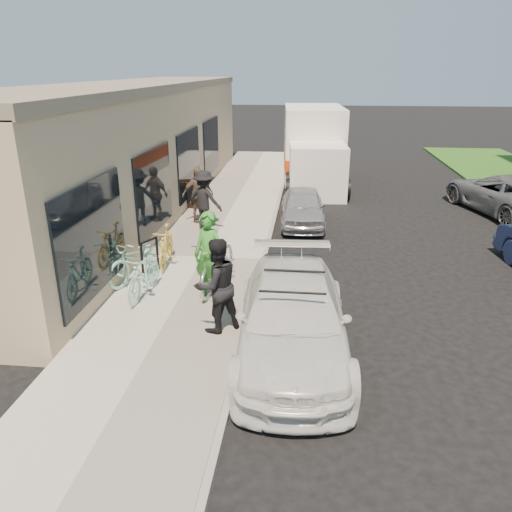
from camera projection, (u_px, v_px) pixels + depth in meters
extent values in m
plane|color=black|center=(272.00, 322.00, 9.81)|extent=(120.00, 120.00, 0.00)
cube|color=#B1AE9F|center=(203.00, 259.00, 12.77)|extent=(3.00, 34.00, 0.15)
cube|color=gray|center=(263.00, 262.00, 12.62)|extent=(0.12, 34.00, 0.13)
cube|color=#C2AF87|center=(138.00, 151.00, 17.06)|extent=(3.50, 20.00, 4.00)
cube|color=gray|center=(132.00, 86.00, 16.32)|extent=(3.60, 20.00, 0.25)
cube|color=black|center=(93.00, 239.00, 9.59)|extent=(0.06, 3.00, 2.20)
cube|color=black|center=(154.00, 191.00, 13.31)|extent=(0.06, 3.00, 2.20)
cube|color=black|center=(189.00, 164.00, 17.03)|extent=(0.06, 3.00, 2.20)
cube|color=black|center=(211.00, 146.00, 20.75)|extent=(0.06, 3.00, 2.20)
cylinder|color=black|center=(142.00, 261.00, 11.35)|extent=(0.06, 0.06, 0.82)
cylinder|color=black|center=(157.00, 254.00, 11.80)|extent=(0.06, 0.06, 0.82)
cylinder|color=black|center=(149.00, 241.00, 11.43)|extent=(0.26, 0.52, 0.06)
cube|color=#311E0D|center=(188.00, 195.00, 16.88)|extent=(0.61, 0.39, 0.93)
cube|color=#311E0D|center=(193.00, 193.00, 17.17)|extent=(0.61, 0.39, 0.93)
cube|color=black|center=(188.00, 194.00, 16.83)|extent=(0.48, 0.28, 0.67)
imported|color=silver|center=(293.00, 317.00, 8.55)|extent=(2.13, 4.72, 1.34)
cylinder|color=black|center=(292.00, 293.00, 7.84)|extent=(1.06, 0.04, 0.04)
cylinder|color=black|center=(294.00, 271.00, 8.67)|extent=(1.06, 0.04, 0.04)
imported|color=#A8A8AD|center=(303.00, 207.00, 15.70)|extent=(1.49, 3.40, 1.14)
cube|color=white|center=(317.00, 172.00, 18.85)|extent=(2.21, 2.21, 1.98)
cube|color=black|center=(318.00, 160.00, 18.70)|extent=(1.93, 0.18, 0.94)
cube|color=white|center=(313.00, 143.00, 21.55)|extent=(2.67, 4.53, 3.03)
cube|color=#C83B0B|center=(312.00, 159.00, 21.79)|extent=(2.69, 4.55, 0.57)
cylinder|color=black|center=(290.00, 189.00, 18.61)|extent=(0.31, 0.85, 0.84)
cylinder|color=black|center=(346.00, 190.00, 18.52)|extent=(0.31, 0.85, 0.84)
cylinder|color=black|center=(289.00, 183.00, 19.68)|extent=(0.31, 0.85, 0.84)
cylinder|color=black|center=(342.00, 183.00, 19.59)|extent=(0.31, 0.85, 0.84)
cylinder|color=black|center=(288.00, 164.00, 23.39)|extent=(0.31, 0.85, 0.84)
cylinder|color=black|center=(332.00, 165.00, 23.30)|extent=(0.31, 0.85, 0.84)
imported|color=#585B5D|center=(504.00, 194.00, 16.97)|extent=(3.43, 5.16, 1.32)
imported|color=silver|center=(218.00, 262.00, 10.85)|extent=(1.03, 2.22, 1.12)
imported|color=#388F2F|center=(209.00, 256.00, 10.13)|extent=(0.81, 0.69, 1.88)
imported|color=black|center=(216.00, 285.00, 8.92)|extent=(1.09, 1.06, 1.76)
imported|color=#95DED2|center=(144.00, 275.00, 10.41)|extent=(0.61, 1.63, 0.96)
imported|color=#95DED2|center=(138.00, 258.00, 11.25)|extent=(1.34, 2.06, 1.02)
imported|color=gold|center=(166.00, 246.00, 12.11)|extent=(0.60, 1.62, 0.95)
imported|color=black|center=(204.00, 199.00, 14.77)|extent=(1.28, 1.00, 1.74)
imported|color=brown|center=(198.00, 195.00, 15.39)|extent=(1.07, 0.85, 1.70)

